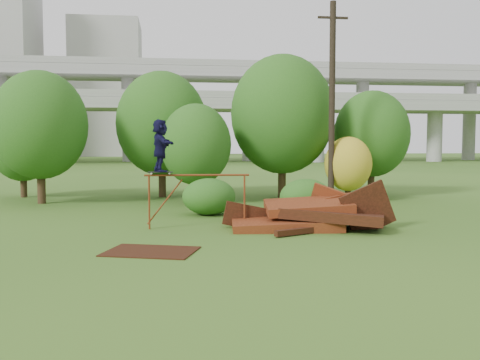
{
  "coord_description": "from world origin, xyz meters",
  "views": [
    {
      "loc": [
        -3.04,
        -14.98,
        2.8
      ],
      "look_at": [
        -0.8,
        2.0,
        1.6
      ],
      "focal_mm": 40.0,
      "sensor_mm": 36.0,
      "label": 1
    }
  ],
  "objects": [
    {
      "name": "utility_pole",
      "position": [
        4.35,
        8.85,
        4.66
      ],
      "size": [
        1.4,
        0.28,
        9.18
      ],
      "color": "black",
      "rests_on": "ground"
    },
    {
      "name": "shrub_left",
      "position": [
        -1.54,
        5.57,
        0.71
      ],
      "size": [
        2.06,
        1.91,
        1.43
      ],
      "primitive_type": "ellipsoid",
      "color": "#164111",
      "rests_on": "ground"
    },
    {
      "name": "shrub_right",
      "position": [
        2.11,
        4.8,
        0.71
      ],
      "size": [
        2.01,
        1.84,
        1.42
      ],
      "primitive_type": "ellipsoid",
      "color": "#164111",
      "rests_on": "ground"
    },
    {
      "name": "building_right",
      "position": [
        -16.0,
        102.0,
        14.0
      ],
      "size": [
        14.0,
        14.0,
        28.0
      ],
      "primitive_type": "cube",
      "color": "#9E9E99",
      "rests_on": "ground"
    },
    {
      "name": "tree_6",
      "position": [
        -10.48,
        13.57,
        2.74
      ],
      "size": [
        3.34,
        3.34,
        4.67
      ],
      "color": "black",
      "rests_on": "ground"
    },
    {
      "name": "tree_0",
      "position": [
        -8.9,
        10.48,
        3.6
      ],
      "size": [
        4.32,
        4.32,
        6.09
      ],
      "color": "black",
      "rests_on": "ground"
    },
    {
      "name": "freeway_overpass",
      "position": [
        0.0,
        62.92,
        10.32
      ],
      "size": [
        160.0,
        15.0,
        13.7
      ],
      "color": "gray",
      "rests_on": "ground"
    },
    {
      "name": "tree_2",
      "position": [
        -1.83,
        9.62,
        2.71
      ],
      "size": [
        3.26,
        3.26,
        4.59
      ],
      "color": "black",
      "rests_on": "ground"
    },
    {
      "name": "tree_3",
      "position": [
        2.6,
        11.47,
        4.21
      ],
      "size": [
        5.19,
        5.19,
        7.21
      ],
      "color": "black",
      "rests_on": "ground"
    },
    {
      "name": "skateboard",
      "position": [
        -3.34,
        2.37,
        1.85
      ],
      "size": [
        0.82,
        0.26,
        0.08
      ],
      "rotation": [
        0.0,
        0.0,
        -0.05
      ],
      "color": "black",
      "rests_on": "grind_rail"
    },
    {
      "name": "ground",
      "position": [
        0.0,
        0.0,
        0.0
      ],
      "size": [
        240.0,
        240.0,
        0.0
      ],
      "primitive_type": "plane",
      "color": "#2D5116",
      "rests_on": "ground"
    },
    {
      "name": "tree_1",
      "position": [
        -3.42,
        12.7,
        3.77
      ],
      "size": [
        4.63,
        4.63,
        6.44
      ],
      "color": "black",
      "rests_on": "ground"
    },
    {
      "name": "skater",
      "position": [
        -3.34,
        2.37,
        2.71
      ],
      "size": [
        0.89,
        1.64,
        1.69
      ],
      "primitive_type": "imported",
      "rotation": [
        0.0,
        0.0,
        1.84
      ],
      "color": "black",
      "rests_on": "skateboard"
    },
    {
      "name": "tree_4",
      "position": [
        5.32,
        9.32,
        1.79
      ],
      "size": [
        2.24,
        2.24,
        3.09
      ],
      "color": "black",
      "rests_on": "ground"
    },
    {
      "name": "flat_plate",
      "position": [
        -3.54,
        -1.27,
        0.01
      ],
      "size": [
        2.64,
        2.22,
        0.03
      ],
      "primitive_type": "cube",
      "rotation": [
        0.0,
        0.0,
        -0.31
      ],
      "color": "black",
      "rests_on": "ground"
    },
    {
      "name": "scrap_pile",
      "position": [
        1.47,
        1.93,
        0.4
      ],
      "size": [
        5.64,
        3.49,
        1.93
      ],
      "color": "#431A0B",
      "rests_on": "ground"
    },
    {
      "name": "tree_5",
      "position": [
        7.47,
        11.9,
        3.25
      ],
      "size": [
        3.93,
        3.93,
        5.52
      ],
      "color": "black",
      "rests_on": "ground"
    },
    {
      "name": "grind_rail",
      "position": [
        -2.16,
        2.31,
        1.33
      ],
      "size": [
        3.39,
        0.25,
        1.78
      ],
      "color": "maroon",
      "rests_on": "ground"
    }
  ]
}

